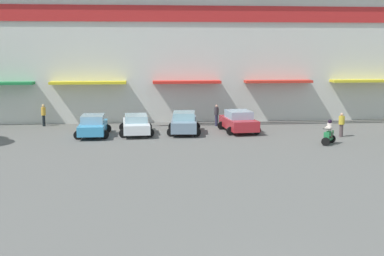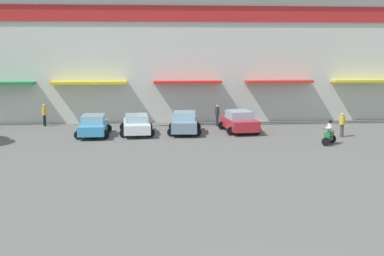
# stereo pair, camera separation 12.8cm
# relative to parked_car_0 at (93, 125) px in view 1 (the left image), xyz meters

# --- Properties ---
(ground_plane) EXTENTS (128.00, 128.00, 0.00)m
(ground_plane) POSITION_rel_parked_car_0_xyz_m (6.88, -11.13, -0.73)
(ground_plane) COLOR #5E5D5A
(colonial_building) EXTENTS (37.61, 17.70, 19.55)m
(colonial_building) POSITION_rel_parked_car_0_xyz_m (6.88, 12.32, 7.73)
(colonial_building) COLOR silver
(colonial_building) RESTS_ON ground
(parked_car_0) EXTENTS (2.31, 4.05, 1.45)m
(parked_car_0) POSITION_rel_parked_car_0_xyz_m (0.00, 0.00, 0.00)
(parked_car_0) COLOR #3A94C8
(parked_car_0) RESTS_ON ground
(parked_car_1) EXTENTS (2.47, 4.46, 1.36)m
(parked_car_1) POSITION_rel_parked_car_0_xyz_m (2.91, 0.49, -0.03)
(parked_car_1) COLOR white
(parked_car_1) RESTS_ON ground
(parked_car_2) EXTENTS (2.56, 4.15, 1.53)m
(parked_car_2) POSITION_rel_parked_car_0_xyz_m (6.25, 0.46, 0.04)
(parked_car_2) COLOR slate
(parked_car_2) RESTS_ON ground
(parked_car_3) EXTENTS (2.70, 4.22, 1.53)m
(parked_car_3) POSITION_rel_parked_car_0_xyz_m (10.18, 0.70, 0.04)
(parked_car_3) COLOR #B8262F
(parked_car_3) RESTS_ON ground
(scooter_rider_0) EXTENTS (1.21, 1.35, 1.55)m
(scooter_rider_0) POSITION_rel_parked_car_0_xyz_m (14.91, -4.41, -0.09)
(scooter_rider_0) COLOR black
(scooter_rider_0) RESTS_ON ground
(pedestrian_0) EXTENTS (0.54, 0.54, 1.63)m
(pedestrian_0) POSITION_rel_parked_car_0_xyz_m (16.71, -1.90, 0.19)
(pedestrian_0) COLOR #524344
(pedestrian_0) RESTS_ON ground
(pedestrian_2) EXTENTS (0.37, 0.37, 1.69)m
(pedestrian_2) POSITION_rel_parked_car_0_xyz_m (-4.18, 4.80, 0.24)
(pedestrian_2) COLOR black
(pedestrian_2) RESTS_ON ground
(pedestrian_3) EXTENTS (0.38, 0.38, 1.66)m
(pedestrian_3) POSITION_rel_parked_car_0_xyz_m (9.00, 3.54, 0.22)
(pedestrian_3) COLOR #2E2B47
(pedestrian_3) RESTS_ON ground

